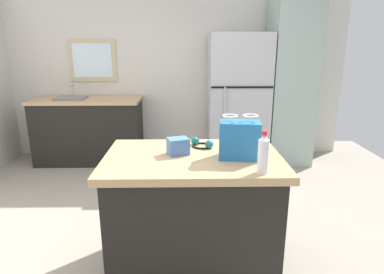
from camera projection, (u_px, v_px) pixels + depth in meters
name	position (u px, v px, depth m)	size (l,w,h in m)	color
ground	(170.00, 246.00, 2.76)	(6.13, 6.13, 0.00)	#9E9384
back_wall	(175.00, 61.00, 4.84)	(4.97, 0.13, 2.80)	silver
kitchen_island	(193.00, 213.00, 2.39)	(1.23, 0.81, 0.90)	black
refrigerator	(238.00, 100.00, 4.59)	(0.82, 0.72, 1.79)	#B7B7BC
tall_cabinet	(290.00, 82.00, 4.53)	(0.59, 0.65, 2.28)	#9EB2A8
sink_counter	(89.00, 129.00, 4.69)	(1.49, 0.67, 1.10)	black
shopping_bag	(239.00, 140.00, 2.19)	(0.29, 0.18, 0.30)	#236BAD
small_box	(178.00, 146.00, 2.29)	(0.14, 0.11, 0.12)	#4775B7
bottle	(263.00, 154.00, 1.94)	(0.07, 0.07, 0.26)	white
ear_defenders	(202.00, 144.00, 2.47)	(0.21, 0.21, 0.06)	black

